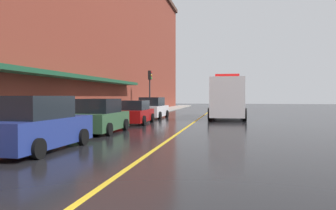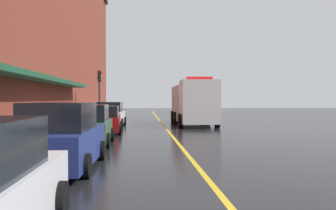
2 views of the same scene
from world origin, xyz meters
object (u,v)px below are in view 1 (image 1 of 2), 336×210
parked_car_3 (135,113)px  parked_car_4 (153,108)px  parking_meter_1 (140,106)px  traffic_light_near (150,84)px  parked_car_2 (100,117)px  parked_car_1 (37,125)px  box_truck (227,98)px  parking_meter_0 (133,106)px

parked_car_3 → parked_car_4: (-0.12, 5.72, 0.08)m
parking_meter_1 → traffic_light_near: (0.06, 3.44, 2.10)m
parked_car_2 → traffic_light_near: size_ratio=0.98×
parked_car_1 → parked_car_2: bearing=2.0°
parked_car_3 → box_truck: size_ratio=0.50×
parked_car_1 → parking_meter_1: (-1.37, 17.82, 0.17)m
parked_car_3 → traffic_light_near: bearing=6.0°
parked_car_4 → parking_meter_1: bearing=67.0°
box_truck → parked_car_2: bearing=-27.1°
box_truck → parking_meter_1: bearing=-87.1°
box_truck → traffic_light_near: size_ratio=2.09×
parked_car_3 → parked_car_4: size_ratio=1.04×
box_truck → traffic_light_near: traffic_light_near is taller
parked_car_2 → parking_meter_0: parked_car_2 is taller
traffic_light_near → parking_meter_1: bearing=-91.0°
box_truck → traffic_light_near: 8.34m
parked_car_4 → traffic_light_near: size_ratio=0.99×
parked_car_4 → traffic_light_near: 4.83m
parking_meter_0 → parked_car_4: bearing=48.3°
parked_car_4 → parked_car_1: bearing=-177.9°
parked_car_2 → parked_car_4: size_ratio=0.98×
box_truck → traffic_light_near: bearing=-111.8°
parking_meter_1 → parking_meter_0: bearing=-90.0°
parked_car_1 → box_truck: 19.33m
parked_car_4 → parking_meter_0: size_ratio=3.21×
parked_car_2 → parked_car_3: parked_car_2 is taller
box_truck → parking_meter_0: 8.13m
box_truck → parking_meter_0: size_ratio=6.75×
parked_car_1 → parked_car_3: parked_car_1 is taller
parked_car_1 → parked_car_4: bearing=1.7°
parked_car_3 → parking_meter_1: size_ratio=3.35×
box_truck → parking_meter_0: (-7.70, -2.53, -0.66)m
box_truck → traffic_light_near: (-7.64, 3.01, 1.44)m
parked_car_1 → parked_car_2: (-0.04, 5.67, -0.06)m
box_truck → parking_meter_0: bearing=-72.1°
parked_car_3 → traffic_light_near: 10.16m
parked_car_1 → box_truck: (6.33, 18.25, 0.83)m
parked_car_2 → parked_car_4: bearing=-0.7°
parked_car_4 → parking_meter_1: 1.48m
parking_meter_1 → parked_car_1: bearing=-85.6°
parked_car_2 → parked_car_4: parked_car_4 is taller
parked_car_2 → traffic_light_near: traffic_light_near is taller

